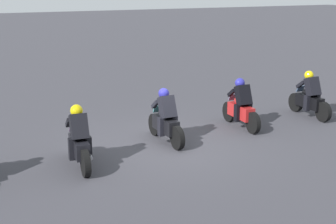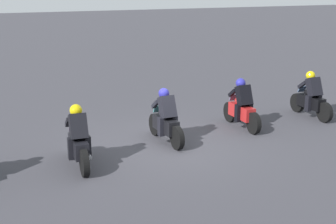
{
  "view_description": "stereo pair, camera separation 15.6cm",
  "coord_description": "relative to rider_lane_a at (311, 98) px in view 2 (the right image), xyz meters",
  "views": [
    {
      "loc": [
        -11.72,
        5.41,
        4.36
      ],
      "look_at": [
        0.08,
        -0.04,
        0.9
      ],
      "focal_mm": 53.09,
      "sensor_mm": 36.0,
      "label": 1
    },
    {
      "loc": [
        -11.79,
        5.27,
        4.36
      ],
      "look_at": [
        0.08,
        -0.04,
        0.9
      ],
      "focal_mm": 53.09,
      "sensor_mm": 36.0,
      "label": 2
    }
  ],
  "objects": [
    {
      "name": "rider_lane_c",
      "position": [
        -0.46,
        5.4,
        0.0
      ],
      "size": [
        2.04,
        0.54,
        1.51
      ],
      "rotation": [
        0.0,
        0.0,
        0.03
      ],
      "color": "black",
      "rests_on": "ground_plane"
    },
    {
      "name": "rider_lane_d",
      "position": [
        -1.28,
        8.06,
        0.0
      ],
      "size": [
        2.04,
        0.55,
        1.51
      ],
      "rotation": [
        0.0,
        0.0,
        -0.07
      ],
      "color": "black",
      "rests_on": "ground_plane"
    },
    {
      "name": "ground_plane",
      "position": [
        -0.69,
        5.44,
        -0.62
      ],
      "size": [
        120.0,
        120.0,
        0.0
      ],
      "primitive_type": "plane",
      "color": "#3A393F"
    },
    {
      "name": "rider_lane_a",
      "position": [
        0.0,
        0.0,
        0.0
      ],
      "size": [
        2.04,
        0.54,
        1.51
      ],
      "rotation": [
        0.0,
        0.0,
        -0.03
      ],
      "color": "black",
      "rests_on": "ground_plane"
    },
    {
      "name": "rider_lane_b",
      "position": [
        -0.11,
        2.73,
        0.0
      ],
      "size": [
        2.04,
        0.55,
        1.51
      ],
      "rotation": [
        0.0,
        0.0,
        -0.03
      ],
      "color": "black",
      "rests_on": "ground_plane"
    }
  ]
}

